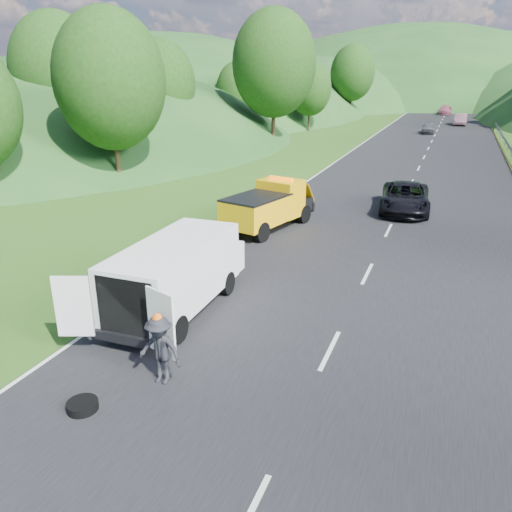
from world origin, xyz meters
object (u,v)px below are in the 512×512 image
at_px(child, 202,291).
at_px(woman, 198,277).
at_px(passing_suv, 404,211).
at_px(white_van, 177,272).
at_px(spare_tire, 83,410).
at_px(suitcase, 134,265).
at_px(worker, 162,382).
at_px(tow_truck, 269,205).

bearing_deg(child, woman, 152.35).
xyz_separation_m(child, passing_suv, (5.47, 13.67, 0.00)).
height_order(white_van, spare_tire, white_van).
height_order(child, suitcase, suitcase).
distance_m(woman, spare_tire, 8.08).
distance_m(child, spare_tire, 6.93).
height_order(worker, passing_suv, worker).
relative_size(tow_truck, spare_tire, 8.23).
relative_size(white_van, spare_tire, 9.34).
relative_size(suitcase, spare_tire, 0.87).
height_order(tow_truck, passing_suv, tow_truck).
bearing_deg(tow_truck, spare_tire, -72.46).
distance_m(woman, child, 1.29).
xyz_separation_m(suitcase, spare_tire, (3.74, -7.49, -0.31)).
bearing_deg(passing_suv, child, -116.99).
distance_m(worker, suitcase, 7.61).
relative_size(woman, child, 1.56).
height_order(child, passing_suv, passing_suv).
bearing_deg(suitcase, woman, 11.27).
distance_m(suitcase, spare_tire, 8.38).
distance_m(child, passing_suv, 14.73).
bearing_deg(white_van, tow_truck, 91.31).
bearing_deg(white_van, worker, -67.68).
bearing_deg(tow_truck, suitcase, -97.09).
bearing_deg(worker, white_van, 114.12).
bearing_deg(suitcase, child, -10.32).
height_order(child, worker, worker).
distance_m(woman, passing_suv, 14.04).
relative_size(tow_truck, suitcase, 9.48).
bearing_deg(tow_truck, worker, -67.35).
xyz_separation_m(worker, suitcase, (-4.83, 5.88, 0.31)).
distance_m(white_van, spare_tire, 5.47).
height_order(spare_tire, passing_suv, passing_suv).
relative_size(child, suitcase, 1.55).
bearing_deg(child, spare_tire, -56.85).
xyz_separation_m(white_van, passing_suv, (5.42, 15.30, -1.32)).
xyz_separation_m(white_van, suitcase, (-3.23, 2.21, -1.01)).
relative_size(child, spare_tire, 1.35).
relative_size(child, worker, 0.54).
bearing_deg(suitcase, white_van, -34.35).
bearing_deg(spare_tire, white_van, 95.47).
relative_size(tow_truck, worker, 3.28).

